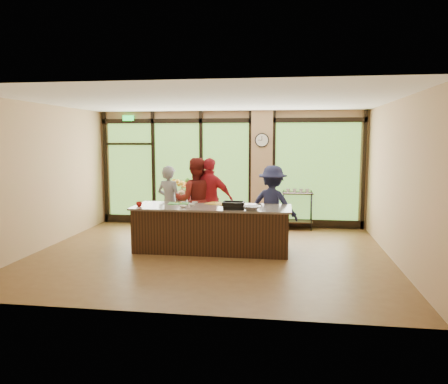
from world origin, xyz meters
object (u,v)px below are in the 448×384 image
(cook_left, at_px, (169,203))
(roasting_pan, at_px, (233,207))
(flower_stand, at_px, (182,211))
(bar_cart, at_px, (297,205))
(cook_right, at_px, (273,205))
(island_base, at_px, (212,229))

(cook_left, relative_size, roasting_pan, 4.09)
(roasting_pan, height_order, flower_stand, roasting_pan)
(flower_stand, relative_size, bar_cart, 0.77)
(cook_right, height_order, bar_cart, cook_right)
(island_base, xyz_separation_m, bar_cart, (1.77, 2.45, 0.18))
(island_base, bearing_deg, cook_right, 32.01)
(flower_stand, distance_m, bar_cart, 3.01)
(island_base, xyz_separation_m, flower_stand, (-1.23, 2.45, -0.04))
(island_base, distance_m, flower_stand, 2.74)
(cook_left, height_order, roasting_pan, cook_left)
(bar_cart, bearing_deg, cook_right, -111.99)
(island_base, distance_m, cook_left, 1.47)
(cook_right, distance_m, bar_cart, 1.81)
(cook_left, relative_size, bar_cart, 1.62)
(island_base, height_order, roasting_pan, roasting_pan)
(island_base, height_order, bar_cart, bar_cart)
(cook_right, xyz_separation_m, bar_cart, (0.57, 1.70, -0.23))
(cook_right, height_order, flower_stand, cook_right)
(roasting_pan, height_order, bar_cart, bar_cart)
(roasting_pan, bearing_deg, island_base, 143.11)
(cook_right, distance_m, flower_stand, 3.00)
(island_base, height_order, cook_left, cook_left)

